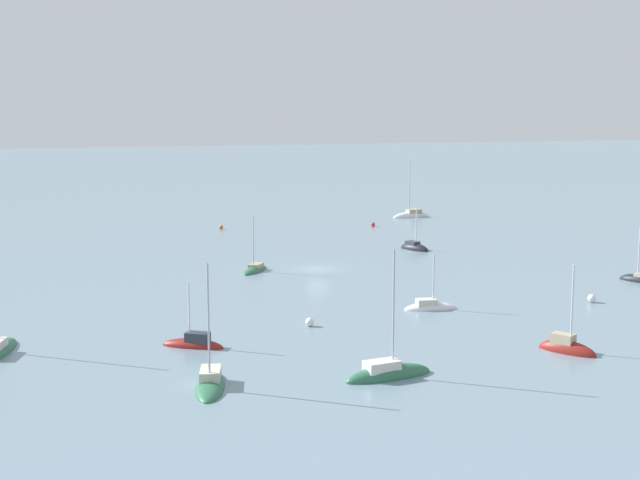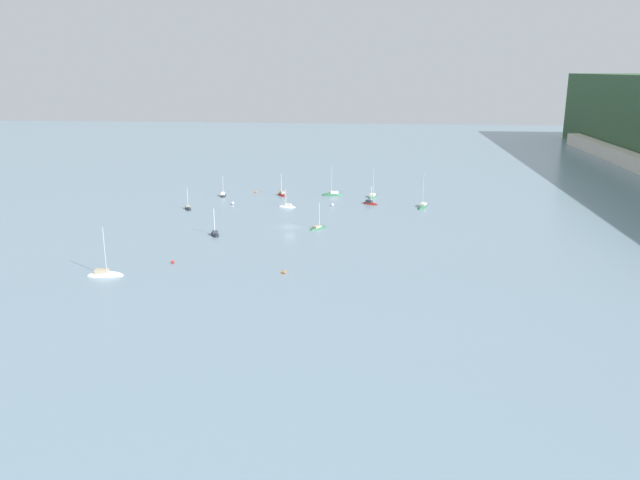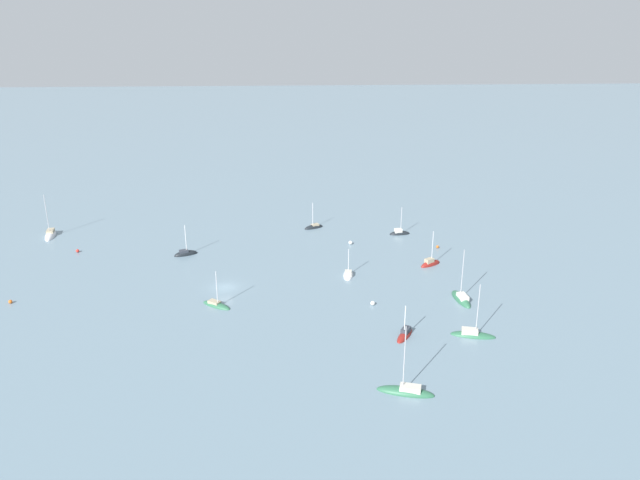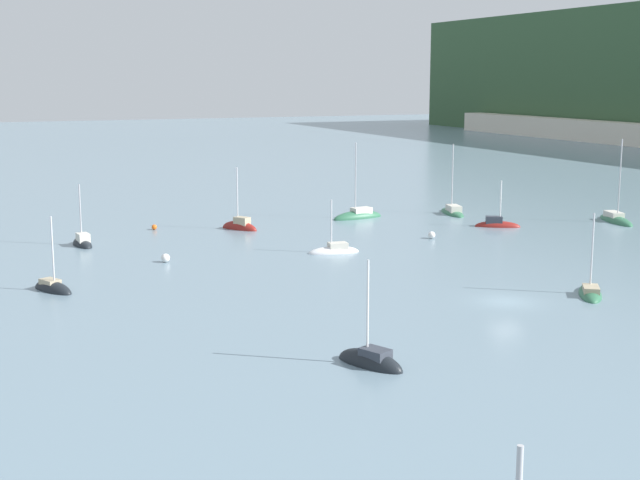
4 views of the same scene
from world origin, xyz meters
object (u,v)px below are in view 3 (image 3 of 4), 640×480
at_px(sailboat_8, 186,254).
at_px(mooring_buoy_2, 350,243).
at_px(sailboat_1, 314,228).
at_px(sailboat_3, 430,264).
at_px(mooring_buoy_3, 437,247).
at_px(sailboat_5, 406,392).
at_px(sailboat_7, 399,234).
at_px(mooring_buoy_4, 373,303).
at_px(sailboat_6, 216,305).
at_px(mooring_buoy_0, 10,302).
at_px(sailboat_9, 51,235).
at_px(sailboat_2, 348,275).
at_px(sailboat_10, 461,299).
at_px(mooring_buoy_1, 78,251).
at_px(sailboat_0, 473,335).
at_px(sailboat_4, 405,335).

distance_m(sailboat_8, mooring_buoy_2, 34.08).
xyz_separation_m(sailboat_1, sailboat_8, (26.54, 14.92, 0.01)).
xyz_separation_m(sailboat_3, mooring_buoy_3, (-3.42, -8.82, 0.16)).
distance_m(sailboat_5, sailboat_7, 60.35).
bearing_deg(mooring_buoy_3, mooring_buoy_4, 56.55).
xyz_separation_m(sailboat_6, mooring_buoy_4, (-26.20, 1.11, 0.29)).
xyz_separation_m(sailboat_6, mooring_buoy_0, (34.86, -2.67, 0.24)).
bearing_deg(mooring_buoy_2, sailboat_7, -153.33).
distance_m(sailboat_6, sailboat_7, 49.40).
bearing_deg(sailboat_8, sailboat_9, 134.55).
bearing_deg(sailboat_3, sailboat_2, 162.27).
height_order(mooring_buoy_0, mooring_buoy_4, mooring_buoy_4).
height_order(sailboat_9, mooring_buoy_2, sailboat_9).
bearing_deg(mooring_buoy_2, sailboat_9, -7.44).
distance_m(sailboat_5, mooring_buoy_2, 53.93).
height_order(sailboat_1, sailboat_7, sailboat_7).
bearing_deg(sailboat_9, sailboat_10, 57.23).
relative_size(sailboat_7, sailboat_8, 0.96).
height_order(mooring_buoy_1, mooring_buoy_2, mooring_buoy_2).
relative_size(sailboat_1, sailboat_9, 0.65).
bearing_deg(sailboat_5, mooring_buoy_4, -71.57).
height_order(sailboat_3, sailboat_8, sailboat_3).
height_order(sailboat_2, mooring_buoy_2, sailboat_2).
distance_m(sailboat_0, sailboat_4, 10.35).
distance_m(sailboat_9, mooring_buoy_3, 83.63).
xyz_separation_m(sailboat_4, sailboat_6, (29.76, -11.68, -0.04)).
xyz_separation_m(sailboat_4, mooring_buoy_2, (4.54, -39.10, 0.27)).
bearing_deg(sailboat_9, sailboat_4, 46.60).
relative_size(sailboat_0, mooring_buoy_0, 14.34).
bearing_deg(mooring_buoy_3, sailboat_5, 72.74).
xyz_separation_m(sailboat_4, sailboat_9, (69.53, -47.59, -0.01)).
height_order(sailboat_10, mooring_buoy_3, sailboat_10).
relative_size(sailboat_5, mooring_buoy_1, 15.70).
distance_m(mooring_buoy_0, mooring_buoy_1, 23.44).
relative_size(sailboat_10, mooring_buoy_3, 16.94).
distance_m(sailboat_0, sailboat_5, 19.21).
bearing_deg(sailboat_2, sailboat_6, 123.74).
bearing_deg(sailboat_9, sailboat_8, 59.00).
relative_size(mooring_buoy_1, mooring_buoy_2, 0.83).
bearing_deg(mooring_buoy_3, mooring_buoy_2, -9.60).
distance_m(sailboat_9, mooring_buoy_0, 33.60).
bearing_deg(mooring_buoy_2, sailboat_0, 110.58).
bearing_deg(sailboat_7, sailboat_1, 158.32).
bearing_deg(sailboat_3, mooring_buoy_0, 157.77).
bearing_deg(mooring_buoy_0, sailboat_3, -170.16).
bearing_deg(mooring_buoy_4, sailboat_4, 108.59).
bearing_deg(sailboat_7, sailboat_9, 171.49).
distance_m(sailboat_7, mooring_buoy_3, 10.86).
distance_m(sailboat_4, sailboat_6, 31.97).
height_order(sailboat_6, sailboat_9, sailboat_9).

